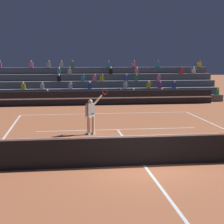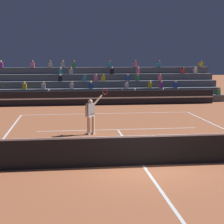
{
  "view_description": "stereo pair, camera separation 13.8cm",
  "coord_description": "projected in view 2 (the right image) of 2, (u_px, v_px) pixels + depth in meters",
  "views": [
    {
      "loc": [
        -2.72,
        -12.29,
        3.75
      ],
      "look_at": [
        -0.44,
        5.25,
        1.1
      ],
      "focal_mm": 60.0,
      "sensor_mm": 36.0,
      "label": 1
    },
    {
      "loc": [
        -2.58,
        -12.3,
        3.75
      ],
      "look_at": [
        -0.44,
        5.25,
        1.1
      ],
      "focal_mm": 60.0,
      "sensor_mm": 36.0,
      "label": 2
    }
  ],
  "objects": [
    {
      "name": "court_lines",
      "position": [
        143.0,
        165.0,
        12.94
      ],
      "size": [
        11.1,
        23.9,
        0.01
      ],
      "color": "white",
      "rests_on": "ground"
    },
    {
      "name": "tennis_player",
      "position": [
        91.0,
        114.0,
        17.96
      ],
      "size": [
        1.2,
        0.77,
        2.25
      ],
      "color": "beige",
      "rests_on": "ground"
    },
    {
      "name": "tennis_ball",
      "position": [
        67.0,
        155.0,
        14.14
      ],
      "size": [
        0.07,
        0.07,
        0.07
      ],
      "primitive_type": "sphere",
      "color": "#C6DB33",
      "rests_on": "ground"
    },
    {
      "name": "tennis_net",
      "position": [
        143.0,
        150.0,
        12.86
      ],
      "size": [
        12.0,
        0.1,
        1.1
      ],
      "color": "black",
      "rests_on": "ground"
    },
    {
      "name": "sponsor_banner_wall",
      "position": [
        100.0,
        98.0,
        28.87
      ],
      "size": [
        18.0,
        0.26,
        1.1
      ],
      "color": "black",
      "rests_on": "ground"
    },
    {
      "name": "ground_plane",
      "position": [
        143.0,
        165.0,
        12.94
      ],
      "size": [
        120.0,
        120.0,
        0.0
      ],
      "primitive_type": "plane",
      "color": "#AD603D"
    },
    {
      "name": "bleacher_stand",
      "position": [
        96.0,
        88.0,
        32.53
      ],
      "size": [
        20.85,
        4.75,
        3.38
      ],
      "color": "#4C515B",
      "rests_on": "ground"
    }
  ]
}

